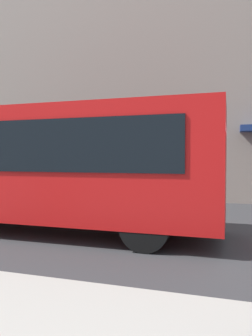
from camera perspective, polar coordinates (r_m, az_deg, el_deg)
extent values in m
plane|color=#38383A|center=(7.81, 10.66, -11.92)|extent=(60.00, 60.00, 0.00)
cube|color=gray|center=(14.96, 14.08, 17.82)|extent=(28.00, 0.80, 12.00)
cube|color=red|center=(8.57, -14.64, 0.74)|extent=(9.00, 2.50, 2.60)
cube|color=black|center=(7.53, -19.79, 3.62)|extent=(7.60, 0.06, 1.10)
cylinder|color=black|center=(8.60, 6.91, -7.24)|extent=(1.00, 0.28, 1.00)
cylinder|color=black|center=(6.48, 3.26, -10.18)|extent=(1.00, 0.28, 1.00)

